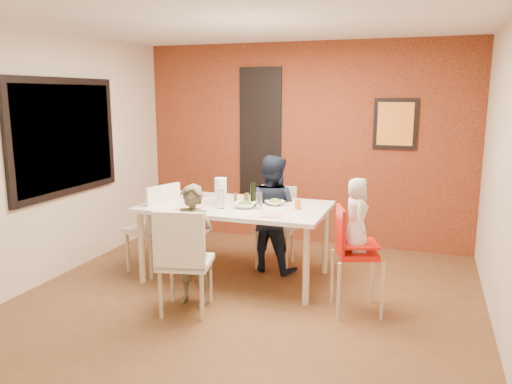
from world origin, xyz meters
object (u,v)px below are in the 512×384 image
(child_far, at_px, (271,214))
(paper_towel_roll, at_px, (221,191))
(high_chair, at_px, (352,250))
(chair_near, at_px, (183,257))
(wine_bottle, at_px, (253,194))
(child_near, at_px, (193,246))
(chair_far, at_px, (277,221))
(chair_left, at_px, (157,224))
(dining_table, at_px, (235,211))
(toddler, at_px, (357,215))

(child_far, distance_m, paper_towel_roll, 0.68)
(high_chair, relative_size, paper_towel_roll, 3.40)
(child_far, bearing_deg, high_chair, 150.86)
(chair_near, bearing_deg, paper_towel_roll, -100.10)
(chair_near, distance_m, wine_bottle, 1.19)
(high_chair, distance_m, child_near, 1.51)
(chair_far, xyz_separation_m, child_near, (-0.41, -1.42, 0.07))
(chair_near, distance_m, child_far, 1.48)
(child_near, xyz_separation_m, child_far, (0.42, 1.17, 0.08))
(paper_towel_roll, bearing_deg, wine_bottle, 12.72)
(high_chair, relative_size, child_far, 0.75)
(chair_left, height_order, high_chair, chair_left)
(dining_table, distance_m, child_near, 0.83)
(toddler, distance_m, wine_bottle, 1.27)
(high_chair, height_order, child_near, child_near)
(child_near, bearing_deg, paper_towel_roll, 96.71)
(high_chair, distance_m, toddler, 0.33)
(chair_far, distance_m, wine_bottle, 0.73)
(dining_table, xyz_separation_m, paper_towel_roll, (-0.15, -0.05, 0.22))
(dining_table, height_order, chair_far, chair_far)
(wine_bottle, bearing_deg, paper_towel_roll, -167.28)
(child_far, relative_size, toddler, 1.97)
(chair_far, height_order, chair_left, chair_left)
(chair_left, xyz_separation_m, child_far, (1.20, 0.51, 0.10))
(child_far, bearing_deg, paper_towel_roll, 52.41)
(dining_table, height_order, chair_near, chair_near)
(chair_far, distance_m, chair_left, 1.41)
(child_near, bearing_deg, chair_far, 78.38)
(chair_left, bearing_deg, paper_towel_roll, 114.78)
(dining_table, bearing_deg, paper_towel_roll, -160.98)
(toddler, xyz_separation_m, paper_towel_roll, (-1.52, 0.40, 0.05))
(child_far, xyz_separation_m, toddler, (1.08, -0.82, 0.26))
(chair_left, height_order, wine_bottle, wine_bottle)
(chair_near, xyz_separation_m, wine_bottle, (0.30, 1.08, 0.39))
(paper_towel_roll, bearing_deg, toddler, -14.71)
(toddler, xyz_separation_m, wine_bottle, (-1.17, 0.48, 0.02))
(dining_table, distance_m, wine_bottle, 0.28)
(toddler, bearing_deg, chair_near, 95.06)
(chair_far, xyz_separation_m, toddler, (1.08, -1.06, 0.41))
(chair_near, bearing_deg, high_chair, -170.76)
(dining_table, distance_m, chair_near, 1.08)
(dining_table, xyz_separation_m, chair_far, (0.29, 0.61, -0.24))
(dining_table, bearing_deg, chair_far, 64.59)
(toddler, bearing_deg, paper_towel_roll, 58.03)
(high_chair, distance_m, wine_bottle, 1.30)
(chair_far, bearing_deg, child_near, -110.15)
(child_near, xyz_separation_m, toddler, (1.49, 0.36, 0.34))
(child_near, distance_m, wine_bottle, 0.97)
(high_chair, xyz_separation_m, child_near, (-1.47, -0.34, -0.01))
(chair_far, distance_m, toddler, 1.57)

